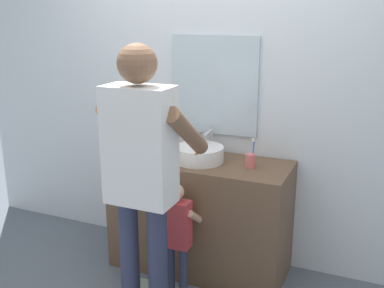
% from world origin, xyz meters
% --- Properties ---
extents(ground_plane, '(14.00, 14.00, 0.00)m').
position_xyz_m(ground_plane, '(0.00, 0.00, 0.00)').
color(ground_plane, slate).
extents(back_wall, '(4.40, 0.10, 2.70)m').
position_xyz_m(back_wall, '(0.00, 0.62, 1.35)').
color(back_wall, silver).
rests_on(back_wall, ground).
extents(vanity_cabinet, '(1.30, 0.54, 0.86)m').
position_xyz_m(vanity_cabinet, '(0.00, 0.30, 0.43)').
color(vanity_cabinet, brown).
rests_on(vanity_cabinet, ground).
extents(sink_basin, '(0.35, 0.35, 0.11)m').
position_xyz_m(sink_basin, '(0.00, 0.28, 0.91)').
color(sink_basin, silver).
rests_on(sink_basin, vanity_cabinet).
extents(faucet, '(0.18, 0.14, 0.18)m').
position_xyz_m(faucet, '(0.00, 0.49, 0.94)').
color(faucet, '#B7BABF').
rests_on(faucet, vanity_cabinet).
extents(toothbrush_cup, '(0.07, 0.07, 0.21)m').
position_xyz_m(toothbrush_cup, '(0.37, 0.30, 0.91)').
color(toothbrush_cup, '#D86666').
rests_on(toothbrush_cup, vanity_cabinet).
extents(soap_bottle, '(0.06, 0.06, 0.17)m').
position_xyz_m(soap_bottle, '(-0.32, 0.28, 0.92)').
color(soap_bottle, gold).
rests_on(soap_bottle, vanity_cabinet).
extents(child_toddler, '(0.25, 0.25, 0.82)m').
position_xyz_m(child_toddler, '(0.00, -0.10, 0.49)').
color(child_toddler, '#2D334C').
rests_on(child_toddler, ground).
extents(adult_parent, '(0.54, 0.56, 1.73)m').
position_xyz_m(adult_parent, '(-0.09, -0.39, 1.04)').
color(adult_parent, '#2D334C').
rests_on(adult_parent, ground).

